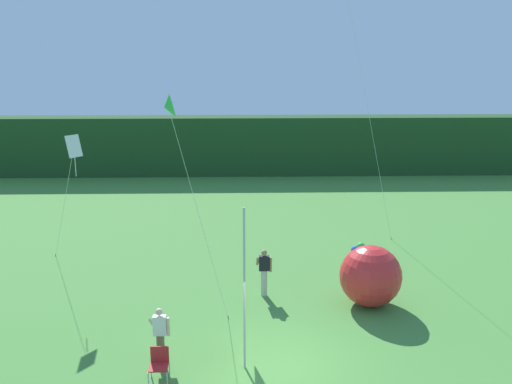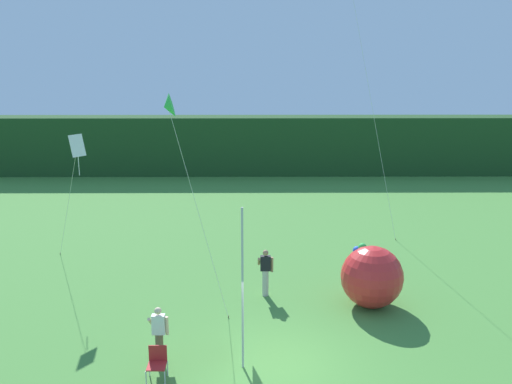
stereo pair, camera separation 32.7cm
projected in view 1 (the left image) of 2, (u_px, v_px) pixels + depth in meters
ground_plane at (275, 365)px, 15.20m from camera, size 120.00×120.00×0.00m
distant_treeline at (253, 145)px, 39.79m from camera, size 80.00×2.40×4.13m
banner_flag at (244, 289)px, 14.88m from camera, size 0.06×1.03×4.52m
person_near_banner at (160, 333)px, 15.19m from camera, size 0.55×0.48×1.60m
person_mid_field at (264, 271)px, 19.45m from camera, size 0.55×0.48×1.70m
inflatable_balloon at (370, 276)px, 18.66m from camera, size 2.10×2.10×2.10m
folding_chair at (159, 362)px, 14.39m from camera, size 0.51×0.51×0.89m
kite_white_diamond_0 at (73, 153)px, 20.11m from camera, size 2.17×2.85×5.51m
kite_green_delta_2 at (169, 108)px, 15.05m from camera, size 1.75×1.62×7.28m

